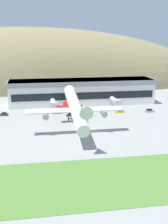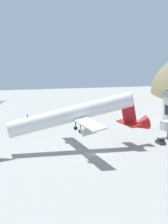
{
  "view_description": "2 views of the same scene",
  "coord_description": "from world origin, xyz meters",
  "px_view_note": "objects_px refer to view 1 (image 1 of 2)",
  "views": [
    {
      "loc": [
        -22.81,
        -113.11,
        35.79
      ],
      "look_at": [
        -3.56,
        -2.56,
        8.02
      ],
      "focal_mm": 50.0,
      "sensor_mm": 36.0,
      "label": 1
    },
    {
      "loc": [
        90.83,
        -31.84,
        25.97
      ],
      "look_at": [
        -10.39,
        0.55,
        9.88
      ],
      "focal_mm": 60.0,
      "sensor_mm": 36.0,
      "label": 2
    }
  ],
  "objects_px": {
    "service_car_0": "(4,114)",
    "service_car_3": "(71,115)",
    "traffic_cone_0": "(96,115)",
    "cargo_airplane": "(75,108)",
    "service_car_1": "(120,111)",
    "jetway_0": "(54,104)",
    "service_car_2": "(150,111)",
    "fuel_truck": "(82,109)",
    "terminal_building": "(82,90)",
    "jetway_1": "(115,101)"
  },
  "relations": [
    {
      "from": "service_car_0",
      "to": "service_car_3",
      "type": "bearing_deg",
      "value": -11.46
    },
    {
      "from": "traffic_cone_0",
      "to": "service_car_3",
      "type": "bearing_deg",
      "value": 172.75
    },
    {
      "from": "cargo_airplane",
      "to": "service_car_1",
      "type": "relative_size",
      "value": 10.38
    },
    {
      "from": "jetway_0",
      "to": "service_car_2",
      "type": "distance_m",
      "value": 45.9
    },
    {
      "from": "jetway_0",
      "to": "service_car_3",
      "type": "height_order",
      "value": "jetway_0"
    },
    {
      "from": "jetway_0",
      "to": "cargo_airplane",
      "type": "relative_size",
      "value": 0.27
    },
    {
      "from": "service_car_0",
      "to": "service_car_2",
      "type": "bearing_deg",
      "value": -4.49
    },
    {
      "from": "cargo_airplane",
      "to": "service_car_0",
      "type": "relative_size",
      "value": 11.88
    },
    {
      "from": "service_car_2",
      "to": "traffic_cone_0",
      "type": "relative_size",
      "value": 7.51
    },
    {
      "from": "service_car_3",
      "to": "service_car_1",
      "type": "bearing_deg",
      "value": 5.71
    },
    {
      "from": "service_car_3",
      "to": "fuel_truck",
      "type": "relative_size",
      "value": 0.5
    },
    {
      "from": "service_car_2",
      "to": "traffic_cone_0",
      "type": "bearing_deg",
      "value": -175.37
    },
    {
      "from": "terminal_building",
      "to": "cargo_airplane",
      "type": "xyz_separation_m",
      "value": [
        -10.96,
        -50.88,
        2.36
      ]
    },
    {
      "from": "service_car_1",
      "to": "service_car_2",
      "type": "relative_size",
      "value": 1.02
    },
    {
      "from": "service_car_1",
      "to": "service_car_2",
      "type": "bearing_deg",
      "value": -6.64
    },
    {
      "from": "cargo_airplane",
      "to": "fuel_truck",
      "type": "distance_m",
      "value": 33.54
    },
    {
      "from": "jetway_1",
      "to": "traffic_cone_0",
      "type": "height_order",
      "value": "jetway_1"
    },
    {
      "from": "jetway_1",
      "to": "service_car_1",
      "type": "relative_size",
      "value": 2.7
    },
    {
      "from": "service_car_1",
      "to": "service_car_3",
      "type": "bearing_deg",
      "value": -174.29
    },
    {
      "from": "jetway_0",
      "to": "fuel_truck",
      "type": "height_order",
      "value": "jetway_0"
    },
    {
      "from": "cargo_airplane",
      "to": "service_car_2",
      "type": "bearing_deg",
      "value": 33.82
    },
    {
      "from": "cargo_airplane",
      "to": "service_car_1",
      "type": "height_order",
      "value": "cargo_airplane"
    },
    {
      "from": "cargo_airplane",
      "to": "service_car_0",
      "type": "distance_m",
      "value": 43.57
    },
    {
      "from": "jetway_1",
      "to": "service_car_0",
      "type": "xyz_separation_m",
      "value": [
        -53.54,
        -3.88,
        -3.36
      ]
    },
    {
      "from": "service_car_0",
      "to": "traffic_cone_0",
      "type": "distance_m",
      "value": 41.88
    },
    {
      "from": "jetway_1",
      "to": "fuel_truck",
      "type": "height_order",
      "value": "jetway_1"
    },
    {
      "from": "service_car_1",
      "to": "traffic_cone_0",
      "type": "xyz_separation_m",
      "value": [
        -12.47,
        -3.82,
        -0.4
      ]
    },
    {
      "from": "jetway_0",
      "to": "service_car_3",
      "type": "xyz_separation_m",
      "value": [
        6.82,
        -9.75,
        -3.29
      ]
    },
    {
      "from": "cargo_airplane",
      "to": "traffic_cone_0",
      "type": "distance_m",
      "value": 29.22
    },
    {
      "from": "terminal_building",
      "to": "traffic_cone_0",
      "type": "bearing_deg",
      "value": -85.67
    },
    {
      "from": "cargo_airplane",
      "to": "service_car_0",
      "type": "bearing_deg",
      "value": 131.49
    },
    {
      "from": "service_car_1",
      "to": "traffic_cone_0",
      "type": "relative_size",
      "value": 7.67
    },
    {
      "from": "cargo_airplane",
      "to": "traffic_cone_0",
      "type": "bearing_deg",
      "value": 62.04
    },
    {
      "from": "service_car_0",
      "to": "service_car_1",
      "type": "height_order",
      "value": "service_car_1"
    },
    {
      "from": "service_car_1",
      "to": "fuel_truck",
      "type": "relative_size",
      "value": 0.59
    },
    {
      "from": "traffic_cone_0",
      "to": "jetway_1",
      "type": "bearing_deg",
      "value": 42.66
    },
    {
      "from": "terminal_building",
      "to": "fuel_truck",
      "type": "bearing_deg",
      "value": -99.03
    },
    {
      "from": "jetway_1",
      "to": "fuel_truck",
      "type": "relative_size",
      "value": 1.59
    },
    {
      "from": "fuel_truck",
      "to": "service_car_0",
      "type": "bearing_deg",
      "value": 179.4
    },
    {
      "from": "terminal_building",
      "to": "service_car_1",
      "type": "bearing_deg",
      "value": -57.4
    },
    {
      "from": "jetway_0",
      "to": "cargo_airplane",
      "type": "xyz_separation_m",
      "value": [
        5.2,
        -35.62,
        5.73
      ]
    },
    {
      "from": "terminal_building",
      "to": "traffic_cone_0",
      "type": "distance_m",
      "value": 27.46
    },
    {
      "from": "service_car_1",
      "to": "traffic_cone_0",
      "type": "height_order",
      "value": "service_car_1"
    },
    {
      "from": "service_car_0",
      "to": "service_car_1",
      "type": "distance_m",
      "value": 53.79
    },
    {
      "from": "service_car_3",
      "to": "traffic_cone_0",
      "type": "bearing_deg",
      "value": -7.25
    },
    {
      "from": "traffic_cone_0",
      "to": "service_car_0",
      "type": "bearing_deg",
      "value": 169.69
    },
    {
      "from": "cargo_airplane",
      "to": "jetway_0",
      "type": "bearing_deg",
      "value": 98.3
    },
    {
      "from": "traffic_cone_0",
      "to": "terminal_building",
      "type": "bearing_deg",
      "value": 94.33
    },
    {
      "from": "service_car_0",
      "to": "service_car_3",
      "type": "xyz_separation_m",
      "value": [
        29.86,
        -6.05,
        0.06
      ]
    },
    {
      "from": "service_car_2",
      "to": "service_car_0",
      "type": "bearing_deg",
      "value": 175.51
    }
  ]
}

